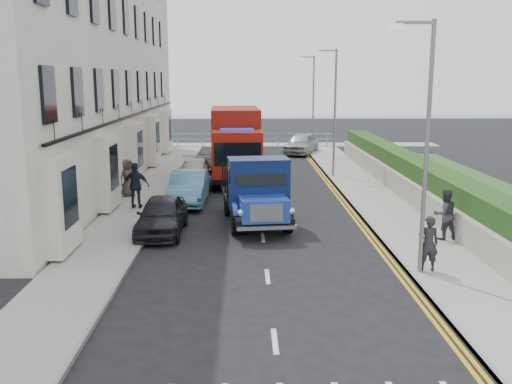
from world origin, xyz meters
name	(u,v)px	position (x,y,z in m)	size (l,w,h in m)	color
ground	(265,255)	(0.00, 0.00, 0.00)	(120.00, 120.00, 0.00)	black
pavement_west	(148,196)	(-5.20, 9.00, 0.06)	(2.40, 38.00, 0.12)	gray
pavement_east	(370,195)	(5.30, 9.00, 0.06)	(2.60, 38.00, 0.12)	gray
promenade	(253,145)	(0.00, 29.00, 0.06)	(30.00, 2.50, 0.12)	gray
sea_plane	(249,119)	(0.00, 60.00, 0.00)	(120.00, 120.00, 0.00)	#4D6069
terrace_west	(72,44)	(-9.47, 13.00, 7.17)	(6.31, 30.20, 14.25)	silver
garden_east	(411,177)	(7.21, 9.00, 0.90)	(1.45, 28.00, 1.75)	#B2AD9E
seafront_railing	(253,140)	(0.00, 28.20, 0.58)	(13.00, 0.08, 1.11)	#59B2A5
lamp_near	(423,135)	(4.18, -2.00, 4.00)	(1.23, 0.18, 7.00)	slate
lamp_mid	(333,105)	(4.18, 14.00, 4.00)	(1.23, 0.18, 7.00)	slate
lamp_far	(312,99)	(4.18, 24.00, 4.00)	(1.23, 0.18, 7.00)	slate
bedford_lorry	(258,196)	(-0.15, 3.38, 1.19)	(2.72, 5.66, 2.59)	black
red_lorry	(236,142)	(-1.13, 13.38, 2.05)	(2.78, 7.46, 3.86)	black
parked_car_front	(162,215)	(-3.60, 2.59, 0.67)	(1.59, 3.95, 1.35)	black
parked_car_mid	(189,188)	(-3.12, 7.53, 0.71)	(1.51, 4.33, 1.43)	teal
parked_car_rear	(195,173)	(-3.22, 12.00, 0.65)	(1.82, 4.47, 1.30)	#B2B4B7
seafront_car_left	(233,146)	(-1.49, 23.77, 0.64)	(2.13, 4.63, 1.29)	black
seafront_car_right	(301,143)	(3.50, 24.04, 0.77)	(1.81, 4.51, 1.54)	#9A999D
pedestrian_east_near	(428,244)	(4.53, -1.92, 0.92)	(0.58, 0.38, 1.60)	#232127
pedestrian_east_far	(445,214)	(6.10, 1.28, 0.99)	(0.84, 0.66, 1.73)	#33303B
pedestrian_west_near	(136,186)	(-5.17, 6.17, 1.08)	(1.12, 0.47, 1.92)	black
pedestrian_west_far	(128,178)	(-6.00, 8.61, 0.98)	(0.84, 0.55, 1.72)	#433330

